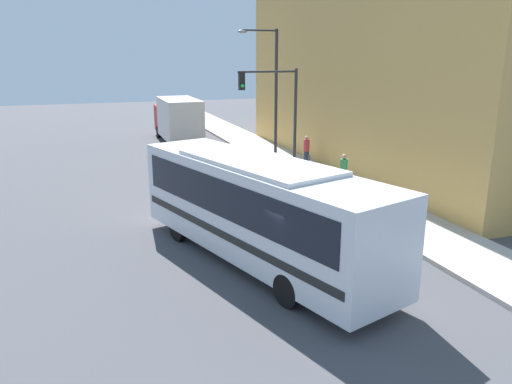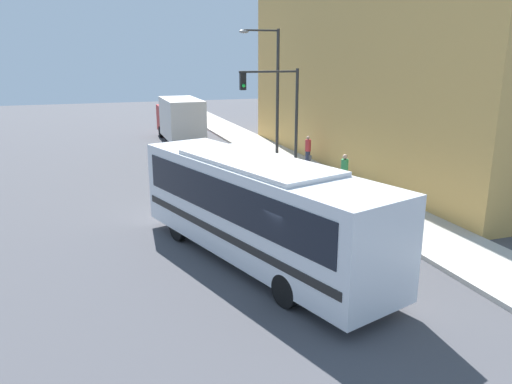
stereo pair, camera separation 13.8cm
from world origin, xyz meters
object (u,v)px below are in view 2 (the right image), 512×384
Objects in this scene: street_lamp at (273,85)px; pedestrian_near_corner at (344,173)px; fire_hydrant at (354,198)px; city_bus at (256,205)px; delivery_truck at (180,118)px; parking_meter at (310,164)px; traffic_light_pole at (278,103)px; pedestrian_mid_block at (308,150)px.

street_lamp is 4.19× the size of pedestrian_near_corner.
street_lamp reaches higher than fire_hydrant.
city_bus reaches higher than fire_hydrant.
delivery_truck is at bearing 104.80° from pedestrian_near_corner.
fire_hydrant is 0.52× the size of parking_meter.
fire_hydrant is 7.64m from traffic_light_pole.
city_bus is 1.38× the size of street_lamp.
parking_meter reaches higher than fire_hydrant.
pedestrian_near_corner reaches higher than pedestrian_mid_block.
parking_meter is 3.96m from pedestrian_mid_block.
traffic_light_pole is 4.10m from pedestrian_mid_block.
traffic_light_pole is at bearing 113.24° from parking_meter.
traffic_light_pole is 4.14× the size of parking_meter.
traffic_light_pole reaches higher than pedestrian_near_corner.
traffic_light_pole is at bearing 48.43° from city_bus.
pedestrian_near_corner is at bearing 26.05° from city_bus.
pedestrian_mid_block reaches higher than fire_hydrant.
city_bus is 23.35m from delivery_truck.
city_bus reaches higher than pedestrian_mid_block.
pedestrian_near_corner is (0.60, -2.51, 0.03)m from parking_meter.
city_bus is at bearing -120.87° from pedestrian_mid_block.
street_lamp is (-0.04, 5.33, 3.60)m from parking_meter.
traffic_light_pole is 3.75m from parking_meter.
fire_hydrant is at bearing 17.23° from city_bus.
delivery_truck reaches higher than parking_meter.
street_lamp is 8.63m from pedestrian_near_corner.
delivery_truck is at bearing 101.60° from fire_hydrant.
fire_hydrant is 0.41× the size of pedestrian_mid_block.
pedestrian_mid_block is (1.54, 8.21, 0.52)m from fire_hydrant.
parking_meter is at bearing 103.41° from pedestrian_near_corner.
pedestrian_mid_block is (7.28, 12.18, -0.88)m from city_bus.
fire_hydrant is at bearing -100.62° from pedestrian_mid_block.
pedestrian_near_corner is (1.54, -4.70, -2.85)m from traffic_light_pole.
fire_hydrant is 4.59m from parking_meter.
delivery_truck is 4.64× the size of pedestrian_mid_block.
traffic_light_pole is at bearing 97.95° from fire_hydrant.
pedestrian_mid_block is at bearing -63.64° from delivery_truck.
pedestrian_mid_block is at bearing 30.44° from traffic_light_pole.
city_bus reaches higher than delivery_truck.
fire_hydrant is 8.36m from pedestrian_mid_block.
pedestrian_mid_block is (2.48, 1.46, -2.92)m from traffic_light_pole.
traffic_light_pole is (-0.94, 6.75, 3.45)m from fire_hydrant.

